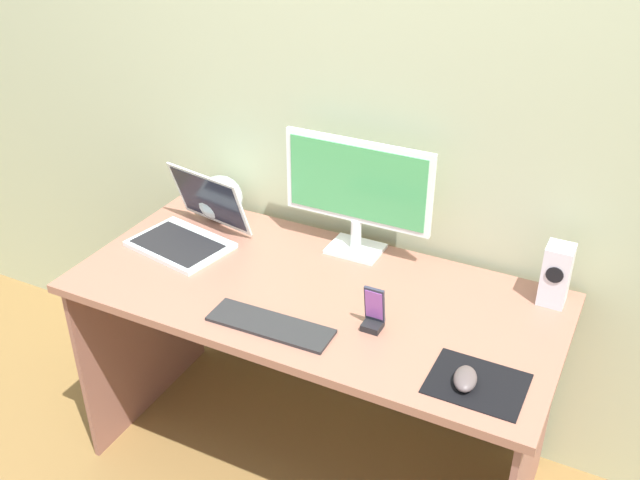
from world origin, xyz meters
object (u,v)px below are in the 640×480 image
(mouse, at_px, (465,379))
(phone_in_dock, at_px, (374,314))
(monitor, at_px, (357,190))
(fishbowl, at_px, (220,198))
(speaker_right, at_px, (556,275))
(keyboard_external, at_px, (270,325))
(laptop, at_px, (190,229))

(mouse, relative_size, phone_in_dock, 0.72)
(monitor, height_order, fishbowl, monitor)
(monitor, xyz_separation_m, fishbowl, (-0.54, -0.01, -0.15))
(phone_in_dock, bearing_deg, monitor, 120.98)
(speaker_right, xyz_separation_m, fishbowl, (-1.20, 0.00, -0.02))
(fishbowl, bearing_deg, keyboard_external, -44.98)
(speaker_right, bearing_deg, monitor, 179.33)
(monitor, xyz_separation_m, phone_in_dock, (0.22, -0.37, -0.18))
(monitor, bearing_deg, mouse, -42.73)
(laptop, bearing_deg, speaker_right, 9.04)
(speaker_right, bearing_deg, keyboard_external, -144.89)
(monitor, bearing_deg, laptop, -159.83)
(speaker_right, xyz_separation_m, laptop, (-1.20, -0.19, -0.05))
(speaker_right, xyz_separation_m, mouse, (-0.12, -0.48, -0.08))
(speaker_right, distance_m, laptop, 1.21)
(keyboard_external, bearing_deg, fishbowl, 133.65)
(fishbowl, relative_size, phone_in_dock, 1.20)
(speaker_right, relative_size, keyboard_external, 0.52)
(monitor, height_order, laptop, monitor)
(phone_in_dock, bearing_deg, mouse, -21.10)
(fishbowl, height_order, phone_in_dock, fishbowl)
(mouse, height_order, phone_in_dock, phone_in_dock)
(keyboard_external, bearing_deg, mouse, -0.53)
(speaker_right, height_order, phone_in_dock, speaker_right)
(monitor, relative_size, phone_in_dock, 3.68)
(keyboard_external, xyz_separation_m, mouse, (0.58, 0.01, 0.02))
(monitor, xyz_separation_m, speaker_right, (0.66, -0.01, -0.13))
(laptop, distance_m, fishbowl, 0.19)
(laptop, height_order, mouse, laptop)
(monitor, height_order, speaker_right, monitor)
(monitor, relative_size, laptop, 1.36)
(mouse, bearing_deg, speaker_right, 64.89)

